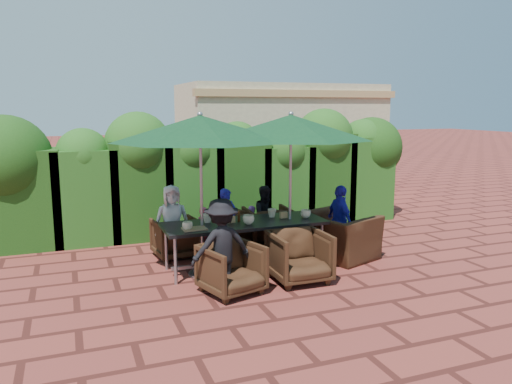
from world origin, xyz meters
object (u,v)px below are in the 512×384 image
object	(u,v)px
umbrella_left	(200,129)
chair_near_right	(300,254)
chair_far_right	(268,225)
dining_table	(245,226)
chair_near_left	(232,266)
chair_far_left	(176,236)
chair_end_right	(338,229)
umbrella_right	(291,127)
chair_far_mid	(230,230)

from	to	relation	value
umbrella_left	chair_near_right	xyz separation A→B (m)	(1.25, -0.79, -1.80)
umbrella_left	chair_far_right	bearing A→B (deg)	34.65
dining_table	chair_near_left	xyz separation A→B (m)	(-0.53, -0.96, -0.30)
chair_far_left	chair_end_right	distance (m)	2.75
chair_far_right	chair_near_left	bearing A→B (deg)	59.00
umbrella_left	umbrella_right	xyz separation A→B (m)	(1.45, 0.00, -0.00)
chair_far_left	chair_far_mid	world-z (taller)	chair_far_mid
umbrella_right	chair_near_right	world-z (taller)	umbrella_right
umbrella_left	chair_far_right	size ratio (longest dim) A/B	3.22
chair_far_right	chair_near_right	world-z (taller)	chair_near_right
chair_far_mid	chair_far_right	world-z (taller)	chair_far_right
chair_near_left	chair_end_right	xyz separation A→B (m)	(2.18, 0.92, 0.12)
umbrella_left	chair_near_left	bearing A→B (deg)	-78.81
umbrella_left	chair_far_mid	bearing A→B (deg)	53.98
umbrella_right	chair_near_left	world-z (taller)	umbrella_right
dining_table	chair_far_right	world-z (taller)	chair_far_right
chair_far_mid	chair_near_right	world-z (taller)	chair_near_right
chair_near_left	chair_far_left	bearing A→B (deg)	84.01
chair_far_mid	chair_near_left	xyz separation A→B (m)	(-0.60, -1.96, -0.00)
chair_far_left	chair_far_right	xyz separation A→B (m)	(1.69, -0.00, 0.04)
chair_far_right	umbrella_left	bearing A→B (deg)	38.15
chair_far_left	chair_far_right	world-z (taller)	chair_far_right
chair_end_right	umbrella_right	bearing A→B (deg)	71.77
chair_end_right	chair_near_right	bearing A→B (deg)	106.51
umbrella_left	chair_far_right	world-z (taller)	umbrella_left
umbrella_right	chair_far_left	bearing A→B (deg)	147.73
chair_far_mid	chair_end_right	world-z (taller)	chair_end_right
chair_far_mid	chair_end_right	distance (m)	1.90
chair_near_left	chair_far_right	bearing A→B (deg)	38.76
dining_table	chair_near_left	world-z (taller)	chair_near_left
chair_far_mid	chair_near_right	size ratio (longest dim) A/B	0.94
chair_far_left	umbrella_right	bearing A→B (deg)	141.12
umbrella_left	chair_near_right	bearing A→B (deg)	-32.24
umbrella_left	chair_far_left	distance (m)	2.12
chair_far_left	chair_near_left	bearing A→B (deg)	94.14
chair_far_left	chair_far_mid	distance (m)	0.96
chair_far_left	chair_end_right	world-z (taller)	chair_end_right
umbrella_left	chair_far_mid	size ratio (longest dim) A/B	3.40
chair_far_left	chair_end_right	size ratio (longest dim) A/B	0.64
dining_table	chair_far_left	size ratio (longest dim) A/B	3.46
umbrella_right	chair_near_left	distance (m)	2.40
chair_end_right	dining_table	bearing A→B (deg)	68.72
chair_far_mid	chair_end_right	size ratio (longest dim) A/B	0.67
chair_near_right	umbrella_right	bearing A→B (deg)	76.11
chair_near_left	dining_table	bearing A→B (deg)	44.28
chair_near_left	chair_end_right	distance (m)	2.37
dining_table	umbrella_right	xyz separation A→B (m)	(0.75, -0.07, 1.54)
chair_far_left	chair_near_right	distance (m)	2.33
chair_near_left	umbrella_left	bearing A→B (deg)	84.45
dining_table	chair_far_mid	xyz separation A→B (m)	(0.07, 1.00, -0.29)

